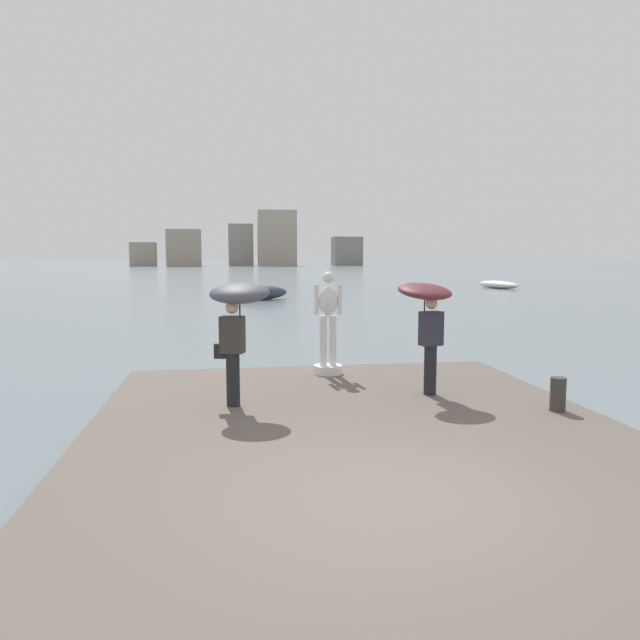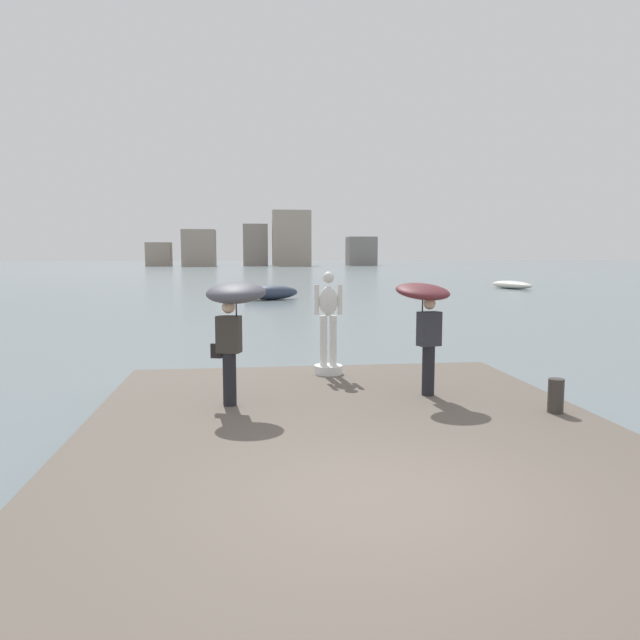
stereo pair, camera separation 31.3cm
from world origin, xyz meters
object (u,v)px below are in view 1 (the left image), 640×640
statue_white_figure (328,331)px  boat_mid (260,293)px  mooring_bollard (558,394)px  onlooker_right (427,309)px  onlooker_left (238,309)px  boat_far (498,284)px

statue_white_figure → boat_mid: size_ratio=0.55×
statue_white_figure → mooring_bollard: bearing=-48.0°
onlooker_right → onlooker_left: bearing=-175.1°
statue_white_figure → boat_far: bearing=60.0°
statue_white_figure → boat_far: size_ratio=0.43×
statue_white_figure → boat_far: statue_white_figure is taller
onlooker_left → onlooker_right: bearing=4.9°
statue_white_figure → onlooker_right: (1.40, -2.09, 0.62)m
onlooker_left → boat_mid: size_ratio=0.53×
onlooker_right → mooring_bollard: (1.72, -1.38, -1.25)m
mooring_bollard → boat_far: (17.21, 38.71, -0.35)m
mooring_bollard → boat_mid: size_ratio=0.14×
onlooker_left → mooring_bollard: (5.00, -1.10, -1.33)m
onlooker_left → mooring_bollard: size_ratio=3.84×
boat_mid → boat_far: size_ratio=0.78×
onlooker_left → boat_far: (22.21, 37.61, -1.67)m
boat_mid → mooring_bollard: bearing=-83.7°
boat_far → mooring_bollard: bearing=-114.0°
onlooker_right → boat_far: onlooker_right is taller
onlooker_left → boat_far: 43.72m
mooring_bollard → boat_far: bearing=66.0°
statue_white_figure → onlooker_right: bearing=-56.2°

